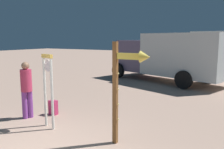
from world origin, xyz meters
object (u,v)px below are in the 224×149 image
person_near_clock (27,87)px  backpack (53,108)px  arrow_sign (126,78)px  box_truck_near (172,55)px  standing_clock (48,84)px

person_near_clock → backpack: size_ratio=3.72×
arrow_sign → person_near_clock: bearing=177.1°
backpack → arrow_sign: bearing=-15.1°
box_truck_near → standing_clock: bearing=-95.6°
standing_clock → person_near_clock: 1.21m
person_near_clock → backpack: (0.45, 0.64, -0.75)m
box_truck_near → arrow_sign: bearing=-80.1°
standing_clock → arrow_sign: size_ratio=0.85×
arrow_sign → box_truck_near: size_ratio=0.33×
backpack → box_truck_near: box_truck_near is taller
standing_clock → box_truck_near: 8.66m
arrow_sign → person_near_clock: 3.55m
standing_clock → person_near_clock: standing_clock is taller
person_near_clock → backpack: bearing=55.0°
arrow_sign → backpack: (-3.05, 0.82, -1.34)m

